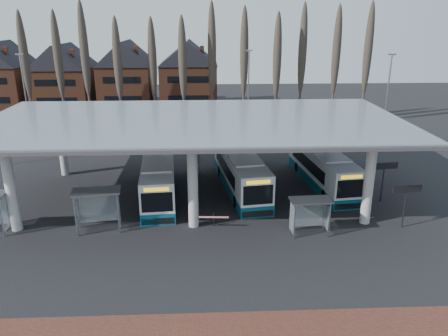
{
  "coord_description": "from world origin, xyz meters",
  "views": [
    {
      "loc": [
        0.88,
        -24.82,
        13.69
      ],
      "look_at": [
        2.3,
        7.0,
        2.65
      ],
      "focal_mm": 35.0,
      "sensor_mm": 36.0,
      "label": 1
    }
  ],
  "objects_px": {
    "bus_1": "(159,177)",
    "shelter_1": "(97,201)",
    "shelter_2": "(310,208)",
    "bus_2": "(240,171)",
    "bus_3": "(322,167)"
  },
  "relations": [
    {
      "from": "shelter_1",
      "to": "shelter_2",
      "type": "bearing_deg",
      "value": -12.79
    },
    {
      "from": "bus_3",
      "to": "shelter_1",
      "type": "relative_size",
      "value": 3.46
    },
    {
      "from": "bus_3",
      "to": "bus_1",
      "type": "bearing_deg",
      "value": -179.03
    },
    {
      "from": "shelter_1",
      "to": "bus_2",
      "type": "bearing_deg",
      "value": 26.89
    },
    {
      "from": "bus_2",
      "to": "shelter_1",
      "type": "relative_size",
      "value": 3.6
    },
    {
      "from": "bus_1",
      "to": "bus_3",
      "type": "xyz_separation_m",
      "value": [
        13.78,
        1.81,
        -0.02
      ]
    },
    {
      "from": "shelter_2",
      "to": "bus_1",
      "type": "bearing_deg",
      "value": 142.5
    },
    {
      "from": "bus_1",
      "to": "bus_2",
      "type": "bearing_deg",
      "value": 3.86
    },
    {
      "from": "bus_1",
      "to": "bus_3",
      "type": "height_order",
      "value": "bus_1"
    },
    {
      "from": "bus_2",
      "to": "bus_3",
      "type": "distance_m",
      "value": 7.16
    },
    {
      "from": "bus_3",
      "to": "shelter_1",
      "type": "xyz_separation_m",
      "value": [
        -17.26,
        -7.88,
        0.64
      ]
    },
    {
      "from": "bus_1",
      "to": "shelter_1",
      "type": "xyz_separation_m",
      "value": [
        -3.48,
        -6.07,
        0.61
      ]
    },
    {
      "from": "bus_3",
      "to": "shelter_1",
      "type": "bearing_deg",
      "value": -161.97
    },
    {
      "from": "shelter_2",
      "to": "bus_2",
      "type": "bearing_deg",
      "value": 112.39
    },
    {
      "from": "bus_1",
      "to": "shelter_2",
      "type": "height_order",
      "value": "bus_1"
    }
  ]
}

